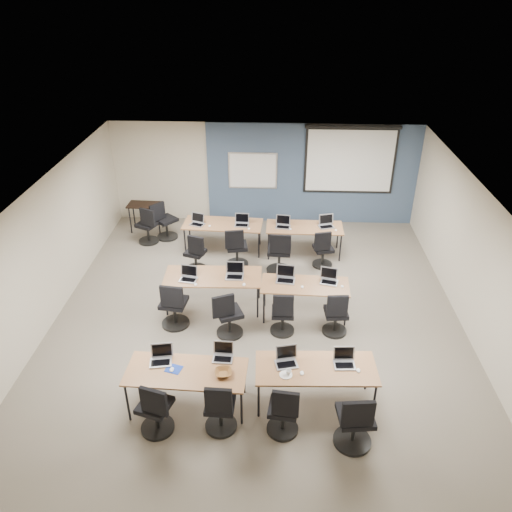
{
  "coord_description": "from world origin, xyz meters",
  "views": [
    {
      "loc": [
        0.33,
        -8.0,
        6.01
      ],
      "look_at": [
        -0.04,
        0.4,
        1.19
      ],
      "focal_mm": 35.0,
      "sensor_mm": 36.0,
      "label": 1
    }
  ],
  "objects_px": {
    "laptop_8": "(197,222)",
    "task_chair_10": "(279,256)",
    "training_table_front_left": "(186,373)",
    "task_chair_1": "(220,411)",
    "task_chair_0": "(156,412)",
    "laptop_5": "(235,273)",
    "training_table_back_left": "(223,225)",
    "whiteboard": "(253,171)",
    "laptop_2": "(286,359)",
    "training_table_back_right": "(304,228)",
    "laptop_4": "(189,276)",
    "task_chair_11": "(323,252)",
    "laptop_10": "(283,224)",
    "projector_screen": "(350,156)",
    "task_chair_8": "(196,256)",
    "laptop_9": "(242,222)",
    "task_chair_4": "(174,308)",
    "spare_chair_a": "(164,224)",
    "laptop_11": "(326,224)",
    "task_chair_6": "(283,316)",
    "task_chair_2": "(284,414)",
    "laptop_0": "(161,358)",
    "training_table_mid_right": "(305,287)",
    "spare_chair_b": "(148,228)",
    "task_chair_9": "(236,250)",
    "training_table_front_right": "(316,370)",
    "training_table_mid_left": "(213,278)",
    "laptop_7": "(329,279)",
    "laptop_1": "(223,354)",
    "task_chair_7": "(336,317)",
    "task_chair_3": "(355,424)",
    "laptop_3": "(344,360)"
  },
  "relations": [
    {
      "from": "task_chair_1",
      "to": "laptop_10",
      "type": "xyz_separation_m",
      "value": [
        0.93,
        5.44,
        0.4
      ]
    },
    {
      "from": "task_chair_0",
      "to": "laptop_7",
      "type": "height_order",
      "value": "task_chair_0"
    },
    {
      "from": "task_chair_9",
      "to": "laptop_11",
      "type": "bearing_deg",
      "value": 9.39
    },
    {
      "from": "training_table_mid_right",
      "to": "spare_chair_b",
      "type": "bearing_deg",
      "value": 144.77
    },
    {
      "from": "task_chair_0",
      "to": "laptop_5",
      "type": "relative_size",
      "value": 2.78
    },
    {
      "from": "training_table_front_left",
      "to": "training_table_mid_right",
      "type": "relative_size",
      "value": 1.08
    },
    {
      "from": "task_chair_9",
      "to": "task_chair_10",
      "type": "height_order",
      "value": "task_chair_10"
    },
    {
      "from": "training_table_back_left",
      "to": "laptop_5",
      "type": "distance_m",
      "value": 2.4
    },
    {
      "from": "training_table_front_left",
      "to": "task_chair_1",
      "type": "height_order",
      "value": "task_chair_1"
    },
    {
      "from": "laptop_0",
      "to": "whiteboard",
      "type": "bearing_deg",
      "value": 71.02
    },
    {
      "from": "laptop_0",
      "to": "task_chair_6",
      "type": "height_order",
      "value": "laptop_0"
    },
    {
      "from": "task_chair_3",
      "to": "laptop_8",
      "type": "height_order",
      "value": "task_chair_3"
    },
    {
      "from": "training_table_mid_left",
      "to": "laptop_8",
      "type": "distance_m",
      "value": 2.41
    },
    {
      "from": "laptop_8",
      "to": "task_chair_10",
      "type": "bearing_deg",
      "value": -5.44
    },
    {
      "from": "laptop_8",
      "to": "task_chair_11",
      "type": "bearing_deg",
      "value": 7.95
    },
    {
      "from": "projector_screen",
      "to": "training_table_front_right",
      "type": "bearing_deg",
      "value": -100.34
    },
    {
      "from": "laptop_11",
      "to": "task_chair_6",
      "type": "bearing_deg",
      "value": -123.97
    },
    {
      "from": "task_chair_4",
      "to": "spare_chair_b",
      "type": "distance_m",
      "value": 3.61
    },
    {
      "from": "laptop_1",
      "to": "task_chair_2",
      "type": "relative_size",
      "value": 0.33
    },
    {
      "from": "training_table_front_right",
      "to": "task_chair_11",
      "type": "relative_size",
      "value": 1.95
    },
    {
      "from": "laptop_4",
      "to": "task_chair_6",
      "type": "distance_m",
      "value": 2.03
    },
    {
      "from": "training_table_mid_left",
      "to": "laptop_1",
      "type": "xyz_separation_m",
      "value": [
        0.45,
        -2.39,
        0.1
      ]
    },
    {
      "from": "training_table_front_left",
      "to": "laptop_7",
      "type": "bearing_deg",
      "value": 50.3
    },
    {
      "from": "training_table_front_left",
      "to": "training_table_front_right",
      "type": "bearing_deg",
      "value": 7.17
    },
    {
      "from": "task_chair_8",
      "to": "task_chair_10",
      "type": "relative_size",
      "value": 0.91
    },
    {
      "from": "whiteboard",
      "to": "laptop_8",
      "type": "xyz_separation_m",
      "value": [
        -1.25,
        -1.75,
        -0.66
      ]
    },
    {
      "from": "task_chair_7",
      "to": "training_table_front_left",
      "type": "bearing_deg",
      "value": -146.56
    },
    {
      "from": "task_chair_1",
      "to": "laptop_7",
      "type": "bearing_deg",
      "value": 61.47
    },
    {
      "from": "laptop_3",
      "to": "task_chair_10",
      "type": "xyz_separation_m",
      "value": [
        -1.0,
        3.83,
        -0.35
      ]
    },
    {
      "from": "task_chair_11",
      "to": "projector_screen",
      "type": "bearing_deg",
      "value": 57.52
    },
    {
      "from": "whiteboard",
      "to": "laptop_2",
      "type": "xyz_separation_m",
      "value": [
        0.84,
        -6.53,
        -0.66
      ]
    },
    {
      "from": "whiteboard",
      "to": "laptop_2",
      "type": "distance_m",
      "value": 6.61
    },
    {
      "from": "task_chair_2",
      "to": "task_chair_8",
      "type": "bearing_deg",
      "value": 120.15
    },
    {
      "from": "training_table_mid_right",
      "to": "training_table_back_left",
      "type": "xyz_separation_m",
      "value": [
        -1.87,
        2.6,
        0.01
      ]
    },
    {
      "from": "task_chair_1",
      "to": "spare_chair_b",
      "type": "height_order",
      "value": "spare_chair_b"
    },
    {
      "from": "task_chair_10",
      "to": "task_chair_9",
      "type": "bearing_deg",
      "value": 169.77
    },
    {
      "from": "training_table_front_left",
      "to": "task_chair_11",
      "type": "height_order",
      "value": "task_chair_11"
    },
    {
      "from": "training_table_back_right",
      "to": "task_chair_11",
      "type": "relative_size",
      "value": 1.9
    },
    {
      "from": "laptop_5",
      "to": "laptop_1",
      "type": "bearing_deg",
      "value": -89.29
    },
    {
      "from": "laptop_0",
      "to": "spare_chair_a",
      "type": "bearing_deg",
      "value": 91.98
    },
    {
      "from": "laptop_4",
      "to": "task_chair_4",
      "type": "xyz_separation_m",
      "value": [
        -0.21,
        -0.57,
        -0.37
      ]
    },
    {
      "from": "task_chair_1",
      "to": "task_chair_2",
      "type": "xyz_separation_m",
      "value": [
        0.93,
        -0.02,
        -0.0
      ]
    },
    {
      "from": "training_table_front_left",
      "to": "training_table_back_left",
      "type": "height_order",
      "value": "same"
    },
    {
      "from": "training_table_front_left",
      "to": "spare_chair_a",
      "type": "xyz_separation_m",
      "value": [
        -1.52,
        5.65,
        -0.27
      ]
    },
    {
      "from": "task_chair_6",
      "to": "task_chair_11",
      "type": "height_order",
      "value": "task_chair_11"
    },
    {
      "from": "training_table_back_left",
      "to": "laptop_8",
      "type": "distance_m",
      "value": 0.61
    },
    {
      "from": "task_chair_1",
      "to": "laptop_9",
      "type": "height_order",
      "value": "laptop_9"
    },
    {
      "from": "training_table_back_right",
      "to": "laptop_4",
      "type": "height_order",
      "value": "laptop_4"
    },
    {
      "from": "laptop_5",
      "to": "laptop_9",
      "type": "distance_m",
      "value": 2.31
    },
    {
      "from": "task_chair_0",
      "to": "task_chair_1",
      "type": "relative_size",
      "value": 1.02
    }
  ]
}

